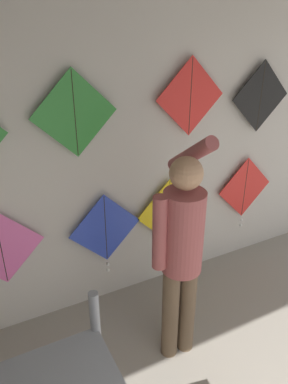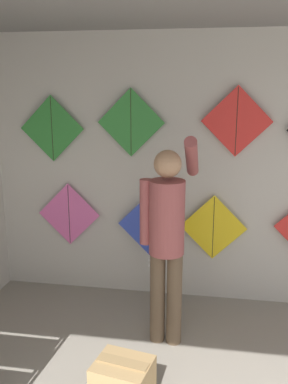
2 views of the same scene
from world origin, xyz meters
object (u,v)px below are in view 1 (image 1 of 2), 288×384
(kite_1, at_px, (106,230))
(kite_7, at_px, (261,97))
(kite_0, at_px, (1,248))
(kite_6, at_px, (190,97))
(shopkeeper, at_px, (181,246))
(kite_3, at_px, (245,189))
(kite_2, at_px, (169,211))
(kite_5, at_px, (75,114))

(kite_1, bearing_deg, kite_7, 0.02)
(kite_0, relative_size, kite_6, 1.00)
(shopkeeper, distance_m, kite_1, 0.92)
(shopkeeper, relative_size, kite_6, 2.69)
(kite_3, xyz_separation_m, kite_6, (-0.77, 0.00, 1.07))
(kite_2, distance_m, kite_7, 1.43)
(kite_6, height_order, kite_7, kite_6)
(kite_1, xyz_separation_m, kite_5, (-0.20, 0.00, 1.10))
(kite_5, bearing_deg, kite_3, -0.01)
(kite_6, bearing_deg, kite_7, 0.00)
(kite_3, xyz_separation_m, kite_7, (0.05, 0.00, 0.99))
(kite_0, xyz_separation_m, kite_5, (0.70, 0.00, 1.01))
(kite_6, bearing_deg, kite_3, -0.03)
(kite_0, distance_m, kite_6, 2.04)
(shopkeeper, relative_size, kite_1, 2.25)
(kite_6, bearing_deg, kite_0, 180.00)
(kite_0, bearing_deg, shopkeeper, -35.42)
(kite_7, bearing_deg, shopkeeper, -149.00)
(kite_0, bearing_deg, kite_7, 0.00)
(shopkeeper, bearing_deg, kite_1, 112.99)
(kite_0, height_order, kite_3, kite_0)
(shopkeeper, height_order, kite_2, shopkeeper)
(shopkeeper, bearing_deg, kite_5, 124.30)
(kite_1, distance_m, kite_2, 0.67)
(kite_6, distance_m, kite_7, 0.82)
(kite_3, distance_m, kite_7, 1.00)
(kite_5, bearing_deg, kite_6, 0.00)
(kite_2, relative_size, kite_6, 1.00)
(kite_3, distance_m, kite_6, 1.32)
(kite_1, bearing_deg, kite_3, 0.00)
(kite_1, height_order, kite_6, kite_6)
(kite_7, bearing_deg, kite_6, 180.00)
(shopkeeper, relative_size, kite_2, 2.69)
(kite_1, bearing_deg, kite_6, 0.03)
(kite_0, distance_m, kite_7, 2.75)
(kite_0, distance_m, kite_1, 0.91)
(kite_3, bearing_deg, kite_6, 179.97)
(kite_3, bearing_deg, kite_5, 179.99)
(kite_7, bearing_deg, kite_0, 180.00)
(kite_0, bearing_deg, kite_2, 0.00)
(kite_1, distance_m, kite_5, 1.12)
(shopkeeper, distance_m, kite_7, 1.81)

